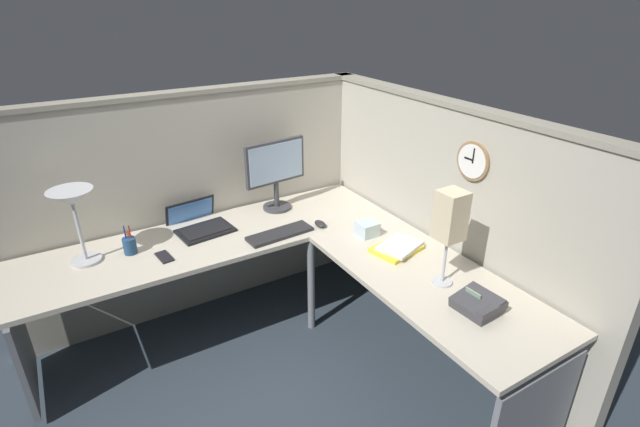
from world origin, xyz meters
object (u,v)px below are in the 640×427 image
Objects in this scene: office_phone at (478,305)px; book_stack at (398,248)px; monitor at (276,170)px; pen_cup at (130,245)px; wall_clock at (474,161)px; laptop at (199,223)px; tissue_box at (367,229)px; cell_phone at (164,257)px; desk_lamp_paper at (450,218)px; desk_lamp_dome at (73,204)px; computer_mouse at (320,224)px; keyboard at (280,234)px.

office_phone reaches higher than book_stack.
book_stack is at bearing -69.18° from monitor.
monitor is 2.78× the size of pen_cup.
monitor reaches higher than pen_cup.
laptop is at bearing 137.20° from wall_clock.
book_stack is 2.73× the size of tissue_box.
cell_phone is 0.27× the size of desk_lamp_paper.
desk_lamp_dome reaches higher than cell_phone.
cell_phone is at bearing 172.94° from computer_mouse.
office_phone is at bearing -93.93° from book_stack.
desk_lamp_paper is (0.50, -0.93, 0.37)m from keyboard.
pen_cup is (-0.46, -0.13, 0.03)m from laptop.
cell_phone is at bearing 139.48° from desk_lamp_paper.
book_stack is (0.23, -0.52, 0.00)m from computer_mouse.
tissue_box reaches higher than keyboard.
desk_lamp_paper is 4.42× the size of tissue_box.
wall_clock is (0.54, -0.73, 0.56)m from computer_mouse.
keyboard is at bearing -114.03° from monitor.
desk_lamp_paper reaches higher than book_stack.
wall_clock reaches higher than monitor.
wall_clock is (1.23, -1.14, 0.55)m from laptop.
office_phone reaches higher than keyboard.
laptop is at bearing 124.45° from desk_lamp_paper.
pen_cup is at bearing 149.96° from book_stack.
book_stack is at bearing 86.07° from office_phone.
laptop reaches higher than book_stack.
monitor reaches higher than cell_phone.
tissue_box reaches higher than book_stack.
wall_clock reaches higher than tissue_box.
keyboard is 4.13× the size of computer_mouse.
computer_mouse is 0.47× the size of wall_clock.
desk_lamp_dome reaches higher than book_stack.
monitor is 1.06m from pen_cup.
desk_lamp_dome reaches higher than laptop.
office_phone is 0.92m from tissue_box.
laptop is 2.32× the size of pen_cup.
laptop is 1.64m from desk_lamp_paper.
book_stack is (0.52, -0.54, 0.01)m from keyboard.
monitor is 0.63m from laptop.
wall_clock is at bearing -34.26° from book_stack.
desk_lamp_paper reaches higher than cell_phone.
laptop is 3.48× the size of tissue_box.
keyboard is (-0.17, -0.38, -0.28)m from monitor.
tissue_box is at bearing -37.25° from laptop.
desk_lamp_dome is at bearing -172.25° from laptop.
desk_lamp_paper is (1.60, -1.22, 0.02)m from desk_lamp_dome.
computer_mouse is at bearing -12.79° from desk_lamp_dome.
monitor is 4.17× the size of tissue_box.
laptop is 1.28× the size of book_stack.
office_phone is 0.40× the size of desk_lamp_paper.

